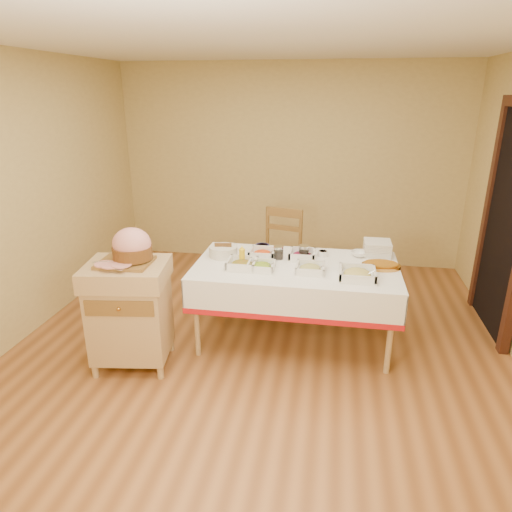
% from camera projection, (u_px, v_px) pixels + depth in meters
% --- Properties ---
extents(room_shell, '(5.00, 5.00, 5.00)m').
position_uv_depth(room_shell, '(258.00, 213.00, 3.69)').
color(room_shell, '#9B5E2F').
rests_on(room_shell, ground).
extents(doorway, '(0.09, 1.10, 2.20)m').
position_uv_depth(doorway, '(508.00, 219.00, 4.23)').
color(doorway, black).
rests_on(doorway, ground).
extents(dining_table, '(1.82, 1.02, 0.76)m').
position_uv_depth(dining_table, '(296.00, 281.00, 4.16)').
color(dining_table, tan).
rests_on(dining_table, ground).
extents(butcher_cart, '(0.72, 0.63, 0.92)m').
position_uv_depth(butcher_cart, '(130.00, 309.00, 3.80)').
color(butcher_cart, tan).
rests_on(butcher_cart, ground).
extents(dining_chair, '(0.55, 0.54, 1.03)m').
position_uv_depth(dining_chair, '(278.00, 255.00, 5.04)').
color(dining_chair, brown).
rests_on(dining_chair, ground).
extents(ham_on_board, '(0.44, 0.42, 0.29)m').
position_uv_depth(ham_on_board, '(131.00, 248.00, 3.65)').
color(ham_on_board, brown).
rests_on(ham_on_board, butcher_cart).
extents(serving_dish_a, '(0.26, 0.25, 0.11)m').
position_uv_depth(serving_dish_a, '(242.00, 264.00, 4.03)').
color(serving_dish_a, white).
rests_on(serving_dish_a, dining_table).
extents(serving_dish_b, '(0.23, 0.23, 0.09)m').
position_uv_depth(serving_dish_b, '(261.00, 266.00, 3.99)').
color(serving_dish_b, white).
rests_on(serving_dish_b, dining_table).
extents(serving_dish_c, '(0.25, 0.25, 0.10)m').
position_uv_depth(serving_dish_c, '(310.00, 268.00, 3.93)').
color(serving_dish_c, white).
rests_on(serving_dish_c, dining_table).
extents(serving_dish_d, '(0.30, 0.30, 0.11)m').
position_uv_depth(serving_dish_d, '(357.00, 274.00, 3.80)').
color(serving_dish_d, white).
rests_on(serving_dish_d, dining_table).
extents(serving_dish_e, '(0.25, 0.24, 0.11)m').
position_uv_depth(serving_dish_e, '(262.00, 253.00, 4.28)').
color(serving_dish_e, white).
rests_on(serving_dish_e, dining_table).
extents(serving_dish_f, '(0.25, 0.24, 0.11)m').
position_uv_depth(serving_dish_f, '(302.00, 255.00, 4.25)').
color(serving_dish_f, white).
rests_on(serving_dish_f, dining_table).
extents(small_bowl_left, '(0.13, 0.13, 0.06)m').
position_uv_depth(small_bowl_left, '(231.00, 247.00, 4.46)').
color(small_bowl_left, white).
rests_on(small_bowl_left, dining_table).
extents(small_bowl_mid, '(0.14, 0.14, 0.06)m').
position_uv_depth(small_bowl_mid, '(262.00, 247.00, 4.47)').
color(small_bowl_mid, navy).
rests_on(small_bowl_mid, dining_table).
extents(small_bowl_right, '(0.10, 0.10, 0.05)m').
position_uv_depth(small_bowl_right, '(323.00, 253.00, 4.32)').
color(small_bowl_right, white).
rests_on(small_bowl_right, dining_table).
extents(bowl_white_imported, '(0.18, 0.18, 0.04)m').
position_uv_depth(bowl_white_imported, '(304.00, 252.00, 4.39)').
color(bowl_white_imported, white).
rests_on(bowl_white_imported, dining_table).
extents(bowl_small_imported, '(0.16, 0.16, 0.05)m').
position_uv_depth(bowl_small_imported, '(360.00, 254.00, 4.31)').
color(bowl_small_imported, white).
rests_on(bowl_small_imported, dining_table).
extents(preserve_jar_left, '(0.10, 0.10, 0.12)m').
position_uv_depth(preserve_jar_left, '(278.00, 253.00, 4.24)').
color(preserve_jar_left, silver).
rests_on(preserve_jar_left, dining_table).
extents(preserve_jar_right, '(0.10, 0.10, 0.13)m').
position_uv_depth(preserve_jar_right, '(304.00, 253.00, 4.23)').
color(preserve_jar_right, silver).
rests_on(preserve_jar_right, dining_table).
extents(mustard_bottle, '(0.05, 0.05, 0.17)m').
position_uv_depth(mustard_bottle, '(242.00, 255.00, 4.12)').
color(mustard_bottle, yellow).
rests_on(mustard_bottle, dining_table).
extents(bread_basket, '(0.27, 0.27, 0.12)m').
position_uv_depth(bread_basket, '(223.00, 251.00, 4.30)').
color(bread_basket, silver).
rests_on(bread_basket, dining_table).
extents(plate_stack, '(0.25, 0.25, 0.14)m').
position_uv_depth(plate_stack, '(377.00, 248.00, 4.33)').
color(plate_stack, white).
rests_on(plate_stack, dining_table).
extents(brass_platter, '(0.34, 0.24, 0.04)m').
position_uv_depth(brass_platter, '(381.00, 265.00, 4.04)').
color(brass_platter, '#B98134').
rests_on(brass_platter, dining_table).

